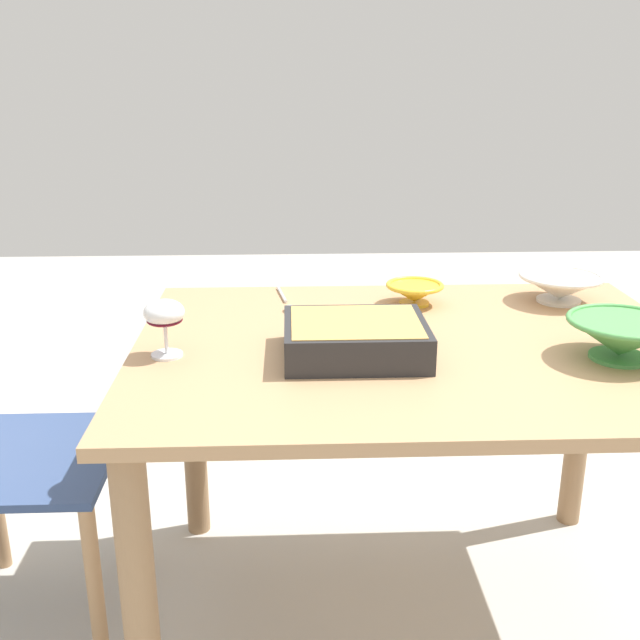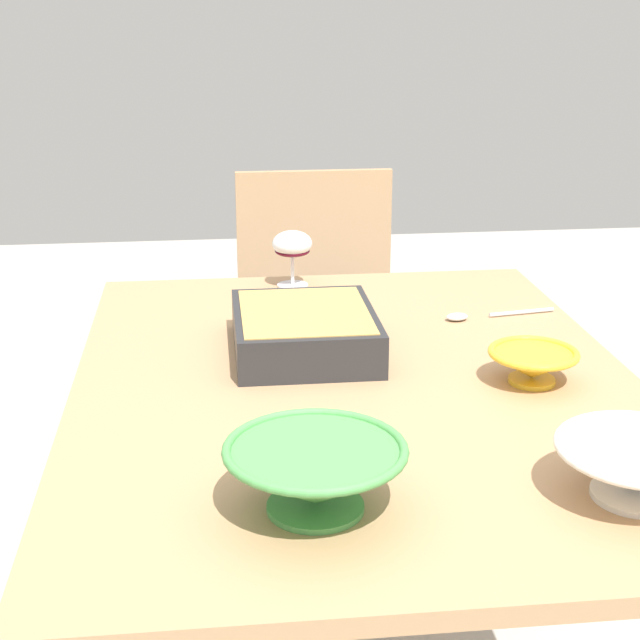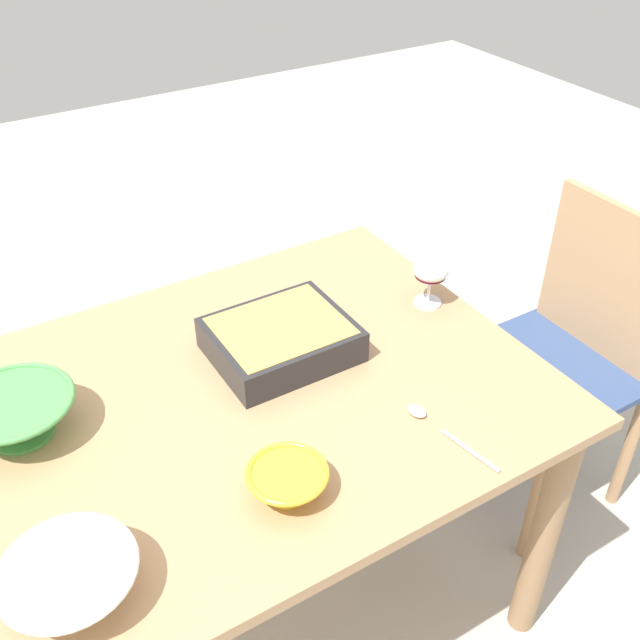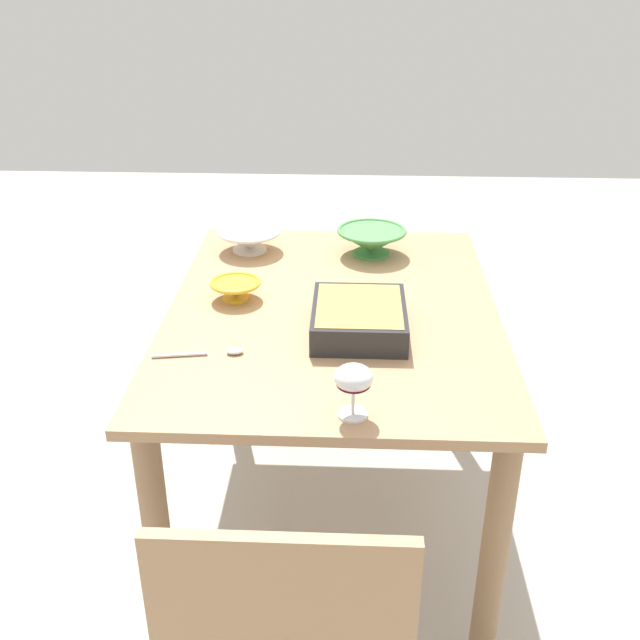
# 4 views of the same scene
# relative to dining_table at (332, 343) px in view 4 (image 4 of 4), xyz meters

# --- Properties ---
(ground_plane) EXTENTS (8.00, 8.00, 0.00)m
(ground_plane) POSITION_rel_dining_table_xyz_m (0.00, 0.00, -0.63)
(ground_plane) COLOR #B2ADA3
(dining_table) EXTENTS (1.27, 0.95, 0.75)m
(dining_table) POSITION_rel_dining_table_xyz_m (0.00, 0.00, 0.00)
(dining_table) COLOR tan
(dining_table) RESTS_ON ground_plane
(wine_glass) EXTENTS (0.09, 0.09, 0.13)m
(wine_glass) POSITION_rel_dining_table_xyz_m (0.55, 0.06, 0.21)
(wine_glass) COLOR white
(wine_glass) RESTS_ON dining_table
(casserole_dish) EXTENTS (0.30, 0.25, 0.08)m
(casserole_dish) POSITION_rel_dining_table_xyz_m (0.15, 0.07, 0.16)
(casserole_dish) COLOR #262628
(casserole_dish) RESTS_ON dining_table
(mixing_bowl) EXTENTS (0.23, 0.23, 0.09)m
(mixing_bowl) POSITION_rel_dining_table_xyz_m (-0.41, 0.12, 0.17)
(mixing_bowl) COLOR #4C994C
(mixing_bowl) RESTS_ON dining_table
(small_bowl) EXTENTS (0.22, 0.22, 0.08)m
(small_bowl) POSITION_rel_dining_table_xyz_m (-0.43, -0.30, 0.16)
(small_bowl) COLOR white
(small_bowl) RESTS_ON dining_table
(serving_bowl) EXTENTS (0.15, 0.15, 0.06)m
(serving_bowl) POSITION_rel_dining_table_xyz_m (-0.04, -0.29, 0.15)
(serving_bowl) COLOR yellow
(serving_bowl) RESTS_ON dining_table
(serving_spoon) EXTENTS (0.06, 0.23, 0.01)m
(serving_spoon) POSITION_rel_dining_table_xyz_m (0.29, -0.29, 0.13)
(serving_spoon) COLOR silver
(serving_spoon) RESTS_ON dining_table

